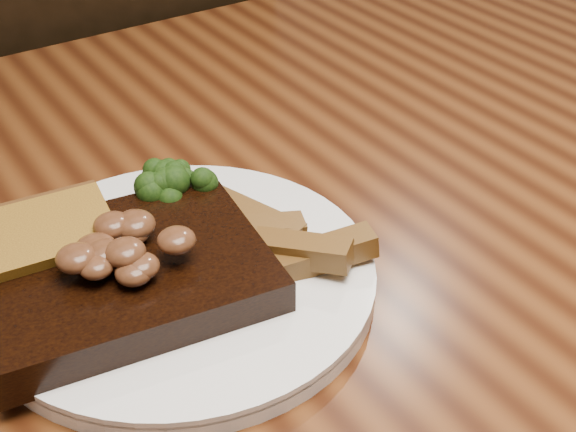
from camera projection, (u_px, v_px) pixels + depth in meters
name	position (u px, v px, depth m)	size (l,w,h in m)	color
dining_table	(293.00, 322.00, 0.67)	(1.60, 0.90, 0.75)	#552A11
chair_far	(108.00, 147.00, 1.21)	(0.46, 0.46, 0.92)	black
plate	(181.00, 280.00, 0.56)	(0.27, 0.27, 0.01)	white
steak	(122.00, 276.00, 0.54)	(0.19, 0.14, 0.03)	black
steak_bone	(166.00, 337.00, 0.49)	(0.16, 0.01, 0.02)	beige
mushroom_pile	(120.00, 245.00, 0.52)	(0.08, 0.08, 0.03)	brown
garlic_bread	(39.00, 265.00, 0.55)	(0.11, 0.06, 0.02)	#976A1B
potato_wedges	(265.00, 244.00, 0.57)	(0.11, 0.11, 0.02)	brown
broccoli_cluster	(170.00, 181.00, 0.62)	(0.07, 0.07, 0.04)	#213D0D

